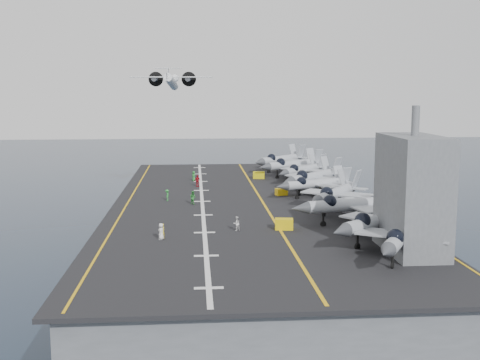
{
  "coord_description": "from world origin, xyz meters",
  "views": [
    {
      "loc": [
        -7.08,
        -88.69,
        26.88
      ],
      "look_at": [
        0.0,
        4.0,
        13.0
      ],
      "focal_mm": 45.0,
      "sensor_mm": 36.0,
      "label": 1
    }
  ],
  "objects": [
    {
      "name": "fighter_jet_1",
      "position": [
        13.02,
        -25.86,
        12.93
      ],
      "size": [
        17.43,
        16.79,
        5.06
      ],
      "primitive_type": null,
      "color": "#8D959D",
      "rests_on": "flight_deck"
    },
    {
      "name": "flight_deck",
      "position": [
        0.0,
        0.0,
        10.2
      ],
      "size": [
        38.0,
        92.0,
        0.4
      ],
      "primitive_type": "cube",
      "color": "black",
      "rests_on": "hull"
    },
    {
      "name": "fighter_jet_2",
      "position": [
        12.58,
        -16.53,
        12.97
      ],
      "size": [
        16.81,
        13.26,
        5.14
      ],
      "primitive_type": null,
      "color": "#A1ABB3",
      "rests_on": "flight_deck"
    },
    {
      "name": "crew_1",
      "position": [
        -10.75,
        -22.63,
        11.28
      ],
      "size": [
        1.25,
        1.25,
        1.77
      ],
      "primitive_type": "imported",
      "color": "gold",
      "rests_on": "flight_deck"
    },
    {
      "name": "hull",
      "position": [
        0.0,
        0.0,
        5.0
      ],
      "size": [
        36.0,
        90.0,
        10.0
      ],
      "primitive_type": "cube",
      "color": "#56595E",
      "rests_on": "ground"
    },
    {
      "name": "fighter_jet_3",
      "position": [
        12.24,
        -8.51,
        12.98
      ],
      "size": [
        16.54,
        17.83,
        5.15
      ],
      "primitive_type": null,
      "color": "gray",
      "rests_on": "flight_deck"
    },
    {
      "name": "crew_7",
      "position": [
        -2.19,
        -19.26,
        11.27
      ],
      "size": [
        1.24,
        1.09,
        1.74
      ],
      "primitive_type": "imported",
      "color": "silver",
      "rests_on": "flight_deck"
    },
    {
      "name": "tow_cart_b",
      "position": [
        6.64,
        4.54,
        10.94
      ],
      "size": [
        2.06,
        1.65,
        1.08
      ],
      "primitive_type": null,
      "color": "yellow",
      "rests_on": "flight_deck"
    },
    {
      "name": "crew_3",
      "position": [
        -11.25,
        1.15,
        11.25
      ],
      "size": [
        0.75,
        1.06,
        1.7
      ],
      "primitive_type": "imported",
      "color": "#268C33",
      "rests_on": "flight_deck"
    },
    {
      "name": "deck_edge_stbd",
      "position": [
        18.5,
        0.0,
        10.42
      ],
      "size": [
        0.25,
        90.0,
        0.02
      ],
      "primitive_type": "cube",
      "color": "gold",
      "rests_on": "flight_deck"
    },
    {
      "name": "fighter_jet_0",
      "position": [
        13.27,
        -32.19,
        12.8
      ],
      "size": [
        15.01,
        16.62,
        4.81
      ],
      "primitive_type": null,
      "color": "#959FA6",
      "rests_on": "flight_deck"
    },
    {
      "name": "fighter_jet_4",
      "position": [
        11.93,
        2.44,
        12.67
      ],
      "size": [
        15.39,
        13.03,
        4.53
      ],
      "primitive_type": null,
      "color": "gray",
      "rests_on": "flight_deck"
    },
    {
      "name": "tow_cart_c",
      "position": [
        5.02,
        23.02,
        11.04
      ],
      "size": [
        2.31,
        1.66,
        1.29
      ],
      "primitive_type": null,
      "color": "#C7B90A",
      "rests_on": "flight_deck"
    },
    {
      "name": "crew_4",
      "position": [
        -6.63,
        14.22,
        11.42
      ],
      "size": [
        1.47,
        1.34,
        2.05
      ],
      "primitive_type": "imported",
      "color": "#A10C17",
      "rests_on": "flight_deck"
    },
    {
      "name": "deck_edge_port",
      "position": [
        -17.0,
        0.0,
        10.42
      ],
      "size": [
        0.25,
        90.0,
        0.02
      ],
      "primitive_type": "cube",
      "color": "gold",
      "rests_on": "flight_deck"
    },
    {
      "name": "crew_0",
      "position": [
        -10.87,
        -22.88,
        11.32
      ],
      "size": [
        0.99,
        1.25,
        1.85
      ],
      "primitive_type": "imported",
      "color": "silver",
      "rests_on": "flight_deck"
    },
    {
      "name": "island_superstructure",
      "position": [
        15.0,
        -30.0,
        17.9
      ],
      "size": [
        5.0,
        10.0,
        15.0
      ],
      "primitive_type": null,
      "color": "#56595E",
      "rests_on": "flight_deck"
    },
    {
      "name": "fighter_jet_8",
      "position": [
        10.81,
        33.35,
        12.97
      ],
      "size": [
        17.52,
        17.37,
        5.14
      ],
      "primitive_type": null,
      "color": "gray",
      "rests_on": "flight_deck"
    },
    {
      "name": "fighter_jet_6",
      "position": [
        12.58,
        18.2,
        12.77
      ],
      "size": [
        15.91,
        16.21,
        4.74
      ],
      "primitive_type": null,
      "color": "#9BA2AA",
      "rests_on": "flight_deck"
    },
    {
      "name": "landing_centerline",
      "position": [
        -6.0,
        0.0,
        10.42
      ],
      "size": [
        0.5,
        90.0,
        0.02
      ],
      "primitive_type": "cube",
      "color": "silver",
      "rests_on": "flight_deck"
    },
    {
      "name": "crew_5",
      "position": [
        -7.23,
        21.09,
        11.29
      ],
      "size": [
        1.06,
        1.26,
        1.79
      ],
      "primitive_type": "imported",
      "color": "#268C33",
      "rests_on": "flight_deck"
    },
    {
      "name": "crew_2",
      "position": [
        -7.37,
        -2.0,
        11.38
      ],
      "size": [
        1.38,
        1.39,
        1.96
      ],
      "primitive_type": "imported",
      "color": "#287B2F",
      "rests_on": "flight_deck"
    },
    {
      "name": "ground",
      "position": [
        0.0,
        0.0,
        0.0
      ],
      "size": [
        500.0,
        500.0,
        0.0
      ],
      "primitive_type": "plane",
      "color": "#142135",
      "rests_on": "ground"
    },
    {
      "name": "fighter_jet_7",
      "position": [
        11.98,
        24.84,
        12.96
      ],
      "size": [
        17.73,
        16.12,
        5.13
      ],
      "primitive_type": null,
      "color": "gray",
      "rests_on": "flight_deck"
    },
    {
      "name": "foul_line",
      "position": [
        3.0,
        0.0,
        10.42
      ],
      "size": [
        0.35,
        90.0,
        0.02
      ],
      "primitive_type": "cube",
      "color": "gold",
      "rests_on": "flight_deck"
    },
    {
      "name": "fighter_jet_5",
      "position": [
        12.27,
        7.12,
        13.06
      ],
      "size": [
        17.96,
        18.18,
        5.33
      ],
      "primitive_type": null,
      "color": "gray",
      "rests_on": "flight_deck"
    },
    {
      "name": "tow_cart_a",
      "position": [
        3.54,
        -18.96,
        11.04
      ],
      "size": [
        2.3,
        1.66,
        1.28
      ],
      "primitive_type": null,
      "color": "#D6B607",
      "rests_on": "flight_deck"
    },
    {
      "name": "transport_plane",
      "position": [
        -12.48,
        59.57,
        28.91
      ],
      "size": [
        20.99,
        15.25,
        4.7
      ],
      "primitive_type": null,
      "color": "white"
    }
  ]
}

